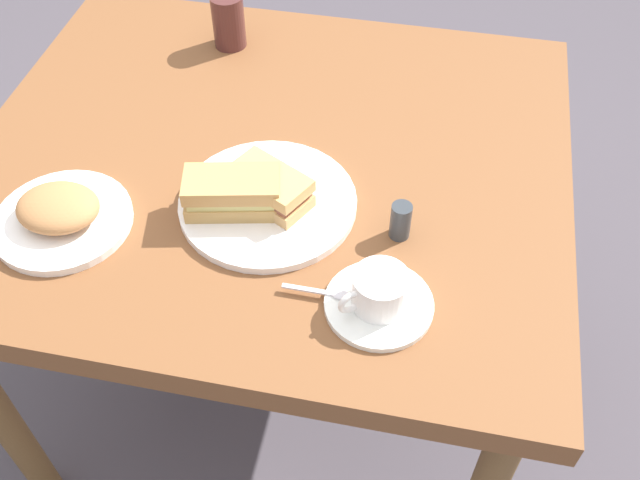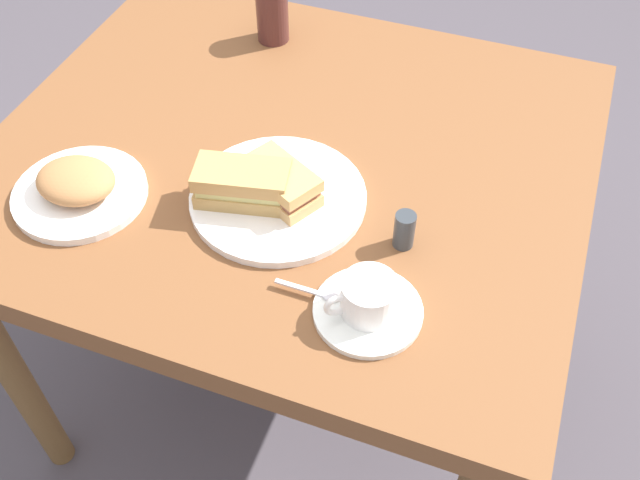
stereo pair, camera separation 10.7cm
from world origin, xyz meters
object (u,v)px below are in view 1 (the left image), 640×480
object	(u,v)px
dining_table	(271,191)
sandwich_plate	(268,203)
coffee_saucer	(379,304)
sandwich_front	(270,187)
side_plate	(63,221)
drinking_glass	(228,21)
salt_shaker	(401,221)
sandwich_back	(233,193)
spoon	(327,293)
coffee_cup	(379,290)

from	to	relation	value
dining_table	sandwich_plate	distance (m)	0.16
dining_table	coffee_saucer	bearing A→B (deg)	129.57
sandwich_front	side_plate	world-z (taller)	sandwich_front
side_plate	drinking_glass	size ratio (longest dim) A/B	2.04
coffee_saucer	salt_shaker	distance (m)	0.15
sandwich_back	sandwich_plate	bearing A→B (deg)	-151.97
sandwich_front	coffee_saucer	xyz separation A→B (m)	(-0.20, 0.16, -0.04)
side_plate	drinking_glass	distance (m)	0.54
dining_table	side_plate	distance (m)	0.36
sandwich_front	spoon	size ratio (longest dim) A/B	1.49
drinking_glass	salt_shaker	bearing A→B (deg)	131.78
sandwich_plate	coffee_cup	bearing A→B (deg)	140.91
coffee_saucer	salt_shaker	bearing A→B (deg)	-94.37
sandwich_plate	spoon	bearing A→B (deg)	128.32
dining_table	coffee_cup	bearing A→B (deg)	129.30
sandwich_plate	sandwich_front	bearing A→B (deg)	-162.10
sandwich_back	side_plate	bearing A→B (deg)	16.44
sandwich_back	spoon	bearing A→B (deg)	142.15
drinking_glass	sandwich_front	bearing A→B (deg)	114.12
dining_table	sandwich_plate	world-z (taller)	sandwich_plate
dining_table	coffee_saucer	xyz separation A→B (m)	(-0.23, 0.28, 0.09)
salt_shaker	sandwich_front	bearing A→B (deg)	-6.04
sandwich_back	side_plate	xyz separation A→B (m)	(0.26, 0.08, -0.04)
dining_table	drinking_glass	xyz separation A→B (m)	(0.15, -0.31, 0.14)
coffee_cup	spoon	world-z (taller)	coffee_cup
coffee_saucer	coffee_cup	bearing A→B (deg)	38.19
sandwich_back	spoon	xyz separation A→B (m)	(-0.18, 0.14, -0.03)
coffee_saucer	spoon	xyz separation A→B (m)	(0.07, -0.00, 0.01)
sandwich_back	salt_shaker	distance (m)	0.26
coffee_cup	drinking_glass	bearing A→B (deg)	-56.76
sandwich_front	coffee_cup	distance (m)	0.26
coffee_cup	sandwich_plate	bearing A→B (deg)	-39.09
spoon	side_plate	bearing A→B (deg)	-8.01
coffee_cup	salt_shaker	bearing A→B (deg)	-94.87
dining_table	salt_shaker	world-z (taller)	salt_shaker
drinking_glass	coffee_saucer	bearing A→B (deg)	123.37
sandwich_front	coffee_saucer	bearing A→B (deg)	140.25
dining_table	side_plate	world-z (taller)	side_plate
sandwich_front	coffee_cup	xyz separation A→B (m)	(-0.20, 0.17, -0.00)
salt_shaker	dining_table	bearing A→B (deg)	-29.83
spoon	salt_shaker	distance (m)	0.17
salt_shaker	sandwich_plate	bearing A→B (deg)	-5.44
sandwich_plate	coffee_saucer	xyz separation A→B (m)	(-0.20, 0.16, -0.00)
side_plate	dining_table	bearing A→B (deg)	-141.14
sandwich_plate	sandwich_front	world-z (taller)	sandwich_front
dining_table	coffee_saucer	world-z (taller)	coffee_saucer
sandwich_front	side_plate	size ratio (longest dim) A/B	0.68
coffee_cup	drinking_glass	world-z (taller)	drinking_glass
dining_table	sandwich_front	size ratio (longest dim) A/B	7.02
spoon	salt_shaker	bearing A→B (deg)	-121.15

